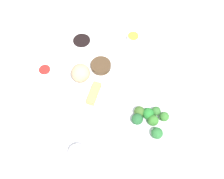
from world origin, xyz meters
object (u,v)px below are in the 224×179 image
(soy_sauce_bowl, at_px, (82,43))
(sauce_ramekin_hot_mustard, at_px, (133,38))
(broccoli_plate, at_px, (149,123))
(teacup, at_px, (78,155))
(main_plate, at_px, (98,82))
(sauce_ramekin_sweet_and_sour, at_px, (45,71))

(soy_sauce_bowl, xyz_separation_m, sauce_ramekin_hot_mustard, (0.19, 0.14, -0.01))
(broccoli_plate, distance_m, sauce_ramekin_hot_mustard, 0.44)
(soy_sauce_bowl, bearing_deg, teacup, -61.53)
(sauce_ramekin_hot_mustard, bearing_deg, teacup, -84.48)
(teacup, bearing_deg, main_plate, 106.00)
(sauce_ramekin_hot_mustard, relative_size, sauce_ramekin_sweet_and_sour, 1.00)
(broccoli_plate, relative_size, soy_sauce_bowl, 2.46)
(broccoli_plate, xyz_separation_m, soy_sauce_bowl, (-0.43, 0.22, 0.01))
(sauce_ramekin_hot_mustard, xyz_separation_m, teacup, (0.06, -0.61, 0.02))
(main_plate, relative_size, sauce_ramekin_hot_mustard, 4.52)
(sauce_ramekin_sweet_and_sour, bearing_deg, main_plate, 14.23)
(sauce_ramekin_hot_mustard, distance_m, sauce_ramekin_sweet_and_sour, 0.44)
(soy_sauce_bowl, relative_size, sauce_ramekin_sweet_and_sour, 1.58)
(main_plate, xyz_separation_m, soy_sauce_bowl, (-0.16, 0.15, 0.01))
(sauce_ramekin_sweet_and_sour, bearing_deg, broccoli_plate, -2.04)
(sauce_ramekin_sweet_and_sour, xyz_separation_m, teacup, (0.32, -0.26, 0.02))
(sauce_ramekin_hot_mustard, height_order, sauce_ramekin_sweet_and_sour, same)
(broccoli_plate, height_order, teacup, teacup)
(main_plate, relative_size, broccoli_plate, 1.16)
(soy_sauce_bowl, distance_m, teacup, 0.53)
(broccoli_plate, relative_size, sauce_ramekin_sweet_and_sour, 3.89)
(broccoli_plate, xyz_separation_m, sauce_ramekin_hot_mustard, (-0.24, 0.37, 0.00))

